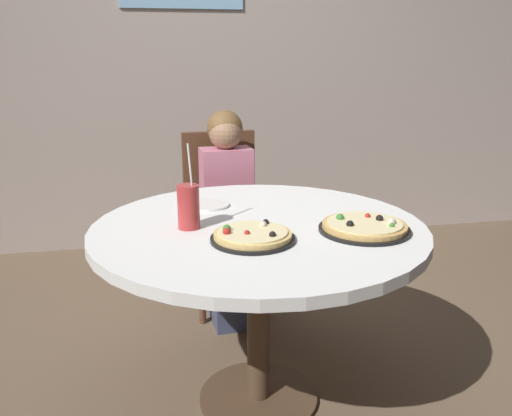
{
  "coord_description": "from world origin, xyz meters",
  "views": [
    {
      "loc": [
        -0.38,
        -1.83,
        1.36
      ],
      "look_at": [
        0.0,
        0.05,
        0.8
      ],
      "focal_mm": 37.3,
      "sensor_mm": 36.0,
      "label": 1
    }
  ],
  "objects_px": {
    "pizza_veggie": "(253,236)",
    "plate_small": "(207,205)",
    "pizza_cheese": "(365,227)",
    "chair_wooden": "(223,210)",
    "dining_table": "(259,249)",
    "diner_child": "(230,228)",
    "soda_cup": "(189,206)"
  },
  "relations": [
    {
      "from": "pizza_veggie",
      "to": "plate_small",
      "type": "bearing_deg",
      "value": 103.11
    },
    {
      "from": "pizza_cheese",
      "to": "plate_small",
      "type": "xyz_separation_m",
      "value": [
        -0.51,
        0.43,
        -0.01
      ]
    },
    {
      "from": "chair_wooden",
      "to": "dining_table",
      "type": "bearing_deg",
      "value": -89.64
    },
    {
      "from": "diner_child",
      "to": "chair_wooden",
      "type": "bearing_deg",
      "value": 93.43
    },
    {
      "from": "chair_wooden",
      "to": "plate_small",
      "type": "distance_m",
      "value": 0.72
    },
    {
      "from": "soda_cup",
      "to": "pizza_veggie",
      "type": "bearing_deg",
      "value": -41.35
    },
    {
      "from": "diner_child",
      "to": "plate_small",
      "type": "bearing_deg",
      "value": -108.66
    },
    {
      "from": "diner_child",
      "to": "pizza_cheese",
      "type": "bearing_deg",
      "value": -69.04
    },
    {
      "from": "diner_child",
      "to": "soda_cup",
      "type": "bearing_deg",
      "value": -108.95
    },
    {
      "from": "pizza_cheese",
      "to": "dining_table",
      "type": "bearing_deg",
      "value": 157.67
    },
    {
      "from": "pizza_cheese",
      "to": "plate_small",
      "type": "distance_m",
      "value": 0.67
    },
    {
      "from": "pizza_cheese",
      "to": "soda_cup",
      "type": "relative_size",
      "value": 1.06
    },
    {
      "from": "dining_table",
      "to": "chair_wooden",
      "type": "bearing_deg",
      "value": 90.36
    },
    {
      "from": "diner_child",
      "to": "dining_table",
      "type": "bearing_deg",
      "value": -90.37
    },
    {
      "from": "pizza_cheese",
      "to": "plate_small",
      "type": "height_order",
      "value": "pizza_cheese"
    },
    {
      "from": "dining_table",
      "to": "diner_child",
      "type": "distance_m",
      "value": 0.79
    },
    {
      "from": "diner_child",
      "to": "pizza_cheese",
      "type": "distance_m",
      "value": 1.02
    },
    {
      "from": "dining_table",
      "to": "plate_small",
      "type": "height_order",
      "value": "plate_small"
    },
    {
      "from": "dining_table",
      "to": "diner_child",
      "type": "height_order",
      "value": "diner_child"
    },
    {
      "from": "dining_table",
      "to": "soda_cup",
      "type": "xyz_separation_m",
      "value": [
        -0.25,
        0.01,
        0.18
      ]
    },
    {
      "from": "diner_child",
      "to": "plate_small",
      "type": "height_order",
      "value": "diner_child"
    },
    {
      "from": "chair_wooden",
      "to": "pizza_veggie",
      "type": "distance_m",
      "value": 1.14
    },
    {
      "from": "soda_cup",
      "to": "pizza_cheese",
      "type": "bearing_deg",
      "value": -14.53
    },
    {
      "from": "pizza_veggie",
      "to": "plate_small",
      "type": "xyz_separation_m",
      "value": [
        -0.1,
        0.45,
        -0.01
      ]
    },
    {
      "from": "dining_table",
      "to": "diner_child",
      "type": "relative_size",
      "value": 1.14
    },
    {
      "from": "chair_wooden",
      "to": "soda_cup",
      "type": "xyz_separation_m",
      "value": [
        -0.25,
        -0.94,
        0.3
      ]
    },
    {
      "from": "chair_wooden",
      "to": "pizza_veggie",
      "type": "height_order",
      "value": "chair_wooden"
    },
    {
      "from": "dining_table",
      "to": "pizza_veggie",
      "type": "distance_m",
      "value": 0.21
    },
    {
      "from": "dining_table",
      "to": "pizza_cheese",
      "type": "bearing_deg",
      "value": -22.33
    },
    {
      "from": "chair_wooden",
      "to": "diner_child",
      "type": "xyz_separation_m",
      "value": [
        0.01,
        -0.18,
        -0.05
      ]
    },
    {
      "from": "soda_cup",
      "to": "plate_small",
      "type": "bearing_deg",
      "value": 70.53
    },
    {
      "from": "pizza_veggie",
      "to": "soda_cup",
      "type": "distance_m",
      "value": 0.27
    }
  ]
}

